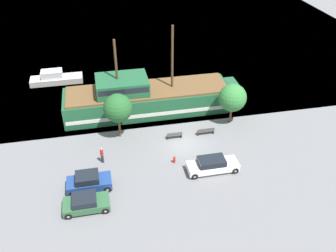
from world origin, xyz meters
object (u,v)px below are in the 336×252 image
at_px(parked_car_curb_rear, 89,182).
at_px(pedestrian_walking_near, 102,155).
at_px(bench_promenade_west, 175,135).
at_px(pirate_ship, 146,98).
at_px(bench_promenade_east, 206,131).
at_px(moored_boat_dockside, 55,78).
at_px(parked_car_curb_mid, 212,165).
at_px(parked_car_curb_front, 86,203).
at_px(fire_hydrant, 174,159).

xyz_separation_m(parked_car_curb_rear, pedestrian_walking_near, (1.40, 3.54, 0.11)).
xyz_separation_m(parked_car_curb_rear, bench_promenade_west, (9.31, 6.05, -0.35)).
xyz_separation_m(pirate_ship, pedestrian_walking_near, (-5.85, -9.01, -0.83)).
bearing_deg(bench_promenade_east, moored_boat_dockside, 135.79).
distance_m(parked_car_curb_mid, bench_promenade_west, 6.46).
relative_size(moored_boat_dockside, parked_car_curb_front, 1.78).
height_order(parked_car_curb_front, bench_promenade_east, parked_car_curb_front).
height_order(parked_car_curb_front, parked_car_curb_rear, parked_car_curb_rear).
height_order(parked_car_curb_front, parked_car_curb_mid, parked_car_curb_mid).
bearing_deg(parked_car_curb_mid, bench_promenade_west, 111.75).
height_order(parked_car_curb_front, bench_promenade_west, parked_car_curb_front).
relative_size(pirate_ship, parked_car_curb_front, 5.36).
distance_m(parked_car_curb_rear, fire_hydrant, 8.64).
distance_m(pirate_ship, parked_car_curb_rear, 14.52).
bearing_deg(pedestrian_walking_near, parked_car_curb_front, -106.02).
distance_m(pirate_ship, pedestrian_walking_near, 10.77).
bearing_deg(parked_car_curb_mid, parked_car_curb_rear, -179.72).
relative_size(fire_hydrant, bench_promenade_east, 0.40).
distance_m(moored_boat_dockside, pedestrian_walking_near, 19.57).
bearing_deg(bench_promenade_east, bench_promenade_west, -179.29).
bearing_deg(pedestrian_walking_near, parked_car_curb_mid, -18.68).
xyz_separation_m(bench_promenade_east, pedestrian_walking_near, (-11.45, -2.56, 0.45)).
distance_m(parked_car_curb_mid, parked_car_curb_rear, 11.70).
distance_m(moored_boat_dockside, parked_car_curb_rear, 22.71).
bearing_deg(pirate_ship, fire_hydrant, -83.79).
xyz_separation_m(moored_boat_dockside, bench_promenade_east, (16.74, -16.28, -0.22)).
xyz_separation_m(pirate_ship, moored_boat_dockside, (-11.14, 9.83, -1.07)).
relative_size(pirate_ship, pedestrian_walking_near, 11.96).
bearing_deg(pedestrian_walking_near, bench_promenade_east, 12.59).
height_order(parked_car_curb_rear, bench_promenade_east, parked_car_curb_rear).
bearing_deg(fire_hydrant, moored_boat_dockside, 121.09).
distance_m(bench_promenade_east, pedestrian_walking_near, 11.74).
relative_size(pirate_ship, moored_boat_dockside, 3.01).
xyz_separation_m(moored_boat_dockside, pedestrian_walking_near, (5.29, -18.84, 0.24)).
xyz_separation_m(pirate_ship, parked_car_curb_rear, (-7.25, -12.54, -0.94)).
bearing_deg(moored_boat_dockside, parked_car_curb_front, -81.88).
relative_size(parked_car_curb_rear, bench_promenade_west, 2.45).
distance_m(bench_promenade_east, bench_promenade_west, 3.54).
height_order(parked_car_curb_mid, fire_hydrant, parked_car_curb_mid).
distance_m(parked_car_curb_rear, bench_promenade_west, 11.11).
relative_size(pirate_ship, parked_car_curb_mid, 4.27).
xyz_separation_m(fire_hydrant, bench_promenade_east, (4.45, 4.09, 0.03)).
bearing_deg(fire_hydrant, parked_car_curb_front, -152.62).
height_order(bench_promenade_west, pedestrian_walking_near, pedestrian_walking_near).
bearing_deg(fire_hydrant, pedestrian_walking_near, 167.66).
relative_size(pirate_ship, bench_promenade_west, 12.91).
height_order(parked_car_curb_rear, fire_hydrant, parked_car_curb_rear).
distance_m(pirate_ship, moored_boat_dockside, 14.90).
xyz_separation_m(parked_car_curb_mid, parked_car_curb_rear, (-11.70, -0.06, 0.06)).
xyz_separation_m(pirate_ship, parked_car_curb_mid, (4.45, -12.49, -1.00)).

